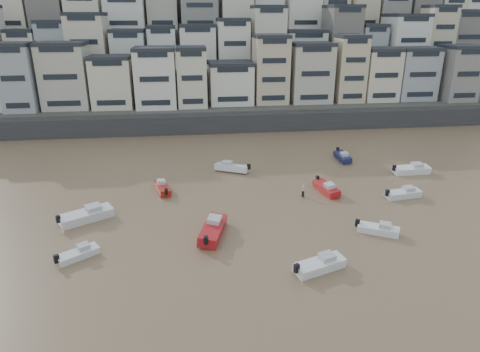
{
  "coord_description": "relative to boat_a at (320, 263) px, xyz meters",
  "views": [
    {
      "loc": [
        2.16,
        -15.72,
        21.5
      ],
      "look_at": [
        7.92,
        30.0,
        4.0
      ],
      "focal_mm": 32.0,
      "sensor_mm": 36.0,
      "label": 1
    }
  ],
  "objects": [
    {
      "name": "harbor_wall",
      "position": [
        -3.33,
        49.09,
        1.03
      ],
      "size": [
        140.0,
        3.0,
        3.5
      ],
      "primitive_type": "cube",
      "color": "#38383A",
      "rests_on": "ground"
    },
    {
      "name": "hillside",
      "position": [
        1.41,
        88.93,
        12.28
      ],
      "size": [
        141.04,
        66.0,
        50.0
      ],
      "color": "#4C4C47",
      "rests_on": "ground"
    },
    {
      "name": "boat_a",
      "position": [
        0.0,
        0.0,
        0.0
      ],
      "size": [
        5.59,
        3.46,
        1.45
      ],
      "primitive_type": null,
      "rotation": [
        0.0,
        0.0,
        0.35
      ],
      "color": "white",
      "rests_on": "ground"
    },
    {
      "name": "boat_b",
      "position": [
        8.14,
        5.96,
        -0.1
      ],
      "size": [
        4.71,
        3.53,
        1.24
      ],
      "primitive_type": null,
      "rotation": [
        0.0,
        0.0,
        -0.51
      ],
      "color": "silver",
      "rests_on": "ground"
    },
    {
      "name": "boat_c",
      "position": [
        -9.05,
        7.63,
        0.17
      ],
      "size": [
        3.84,
        6.87,
        1.78
      ],
      "primitive_type": null,
      "rotation": [
        0.0,
        0.0,
        1.29
      ],
      "color": "#AA151A",
      "rests_on": "ground"
    },
    {
      "name": "boat_d",
      "position": [
        15.21,
        14.47,
        -0.05
      ],
      "size": [
        5.12,
        2.3,
        1.35
      ],
      "primitive_type": null,
      "rotation": [
        0.0,
        0.0,
        0.14
      ],
      "color": "silver",
      "rests_on": "ground"
    },
    {
      "name": "boat_e",
      "position": [
        6.19,
        17.3,
        -0.01
      ],
      "size": [
        2.68,
        5.45,
        1.42
      ],
      "primitive_type": null,
      "rotation": [
        0.0,
        0.0,
        -1.38
      ],
      "color": "#AB1516",
      "rests_on": "ground"
    },
    {
      "name": "boat_f",
      "position": [
        -14.73,
        20.25,
        -0.07
      ],
      "size": [
        2.7,
        5.01,
        1.3
      ],
      "primitive_type": null,
      "rotation": [
        0.0,
        0.0,
        1.82
      ],
      "color": "#A71E14",
      "rests_on": "ground"
    },
    {
      "name": "boat_g",
      "position": [
        20.48,
        22.46,
        0.06
      ],
      "size": [
        5.81,
        2.09,
        1.57
      ],
      "primitive_type": null,
      "rotation": [
        0.0,
        0.0,
        0.04
      ],
      "color": "white",
      "rests_on": "ground"
    },
    {
      "name": "boat_h",
      "position": [
        -5.01,
        26.67,
        0.02
      ],
      "size": [
        5.7,
        4.01,
        1.49
      ],
      "primitive_type": null,
      "rotation": [
        0.0,
        0.0,
        2.69
      ],
      "color": "silver",
      "rests_on": "ground"
    },
    {
      "name": "boat_i",
      "position": [
        12.77,
        29.58,
        -0.03
      ],
      "size": [
        1.72,
        5.11,
        1.39
      ],
      "primitive_type": null,
      "rotation": [
        0.0,
        0.0,
        -1.58
      ],
      "color": "#161A45",
      "rests_on": "ground"
    },
    {
      "name": "boat_j",
      "position": [
        -21.88,
        4.82,
        -0.15
      ],
      "size": [
        4.2,
        3.57,
        1.14
      ],
      "primitive_type": null,
      "rotation": [
        0.0,
        0.0,
        0.63
      ],
      "color": "silver",
      "rests_on": "ground"
    },
    {
      "name": "boat_k",
      "position": [
        -22.71,
        12.75,
        0.13
      ],
      "size": [
        6.44,
        4.97,
        1.71
      ],
      "primitive_type": null,
      "rotation": [
        0.0,
        0.0,
        0.54
      ],
      "color": "silver",
      "rests_on": "ground"
    },
    {
      "name": "person_pink",
      "position": [
        2.84,
        16.28,
        0.15
      ],
      "size": [
        0.44,
        0.44,
        1.74
      ],
      "primitive_type": null,
      "color": "#CF9392",
      "rests_on": "ground"
    }
  ]
}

